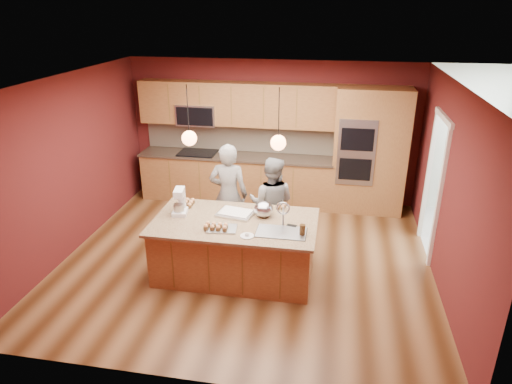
% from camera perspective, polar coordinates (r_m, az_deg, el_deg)
% --- Properties ---
extents(floor, '(5.50, 5.50, 0.00)m').
position_cam_1_polar(floor, '(7.10, -1.17, -8.35)').
color(floor, '#442510').
rests_on(floor, ground).
extents(ceiling, '(5.50, 5.50, 0.00)m').
position_cam_1_polar(ceiling, '(6.16, -1.37, 13.72)').
color(ceiling, white).
rests_on(ceiling, ground).
extents(wall_back, '(5.50, 0.00, 5.50)m').
position_cam_1_polar(wall_back, '(8.86, 1.95, 7.54)').
color(wall_back, '#521717').
rests_on(wall_back, ground).
extents(wall_front, '(5.50, 0.00, 5.50)m').
position_cam_1_polar(wall_front, '(4.33, -7.87, -9.71)').
color(wall_front, '#521717').
rests_on(wall_front, ground).
extents(wall_left, '(0.00, 5.00, 5.00)m').
position_cam_1_polar(wall_left, '(7.52, -22.30, 3.07)').
color(wall_left, '#521717').
rests_on(wall_left, ground).
extents(wall_right, '(0.00, 5.00, 5.00)m').
position_cam_1_polar(wall_right, '(6.57, 22.95, 0.25)').
color(wall_right, '#521717').
rests_on(wall_right, ground).
extents(cabinet_run, '(3.74, 0.64, 2.30)m').
position_cam_1_polar(cabinet_run, '(8.84, -2.71, 5.03)').
color(cabinet_run, brown).
rests_on(cabinet_run, floor).
extents(oven_column, '(1.30, 0.62, 2.30)m').
position_cam_1_polar(oven_column, '(8.56, 13.99, 4.94)').
color(oven_column, brown).
rests_on(oven_column, floor).
extents(doorway_trim, '(0.08, 1.11, 2.20)m').
position_cam_1_polar(doorway_trim, '(7.40, 21.26, 0.43)').
color(doorway_trim, white).
rests_on(doorway_trim, wall_right).
extents(pendant_left, '(0.20, 0.20, 0.80)m').
position_cam_1_polar(pendant_left, '(6.10, -8.34, 6.71)').
color(pendant_left, black).
rests_on(pendant_left, ceiling).
extents(pendant_right, '(0.20, 0.20, 0.80)m').
position_cam_1_polar(pendant_right, '(5.84, 2.80, 6.21)').
color(pendant_right, black).
rests_on(pendant_right, ceiling).
extents(island, '(2.28, 1.28, 1.22)m').
position_cam_1_polar(island, '(6.55, -2.49, -6.87)').
color(island, brown).
rests_on(island, floor).
extents(person_left, '(0.63, 0.43, 1.68)m').
position_cam_1_polar(person_left, '(7.22, -3.45, -0.38)').
color(person_left, black).
rests_on(person_left, floor).
extents(person_right, '(0.76, 0.61, 1.50)m').
position_cam_1_polar(person_right, '(7.13, 1.95, -1.41)').
color(person_right, slate).
rests_on(person_right, floor).
extents(stand_mixer, '(0.24, 0.30, 0.38)m').
position_cam_1_polar(stand_mixer, '(6.60, -9.51, -1.39)').
color(stand_mixer, white).
rests_on(stand_mixer, island).
extents(sheet_cake, '(0.56, 0.46, 0.05)m').
position_cam_1_polar(sheet_cake, '(6.54, -2.57, -2.65)').
color(sheet_cake, silver).
rests_on(sheet_cake, island).
extents(cooling_rack, '(0.43, 0.33, 0.02)m').
position_cam_1_polar(cooling_rack, '(6.14, -4.29, -4.58)').
color(cooling_rack, '#A1A4A8').
rests_on(cooling_rack, island).
extents(mixing_bowl, '(0.28, 0.28, 0.23)m').
position_cam_1_polar(mixing_bowl, '(6.45, 0.95, -2.15)').
color(mixing_bowl, '#B4B6BB').
rests_on(mixing_bowl, island).
extents(plate, '(0.18, 0.18, 0.01)m').
position_cam_1_polar(plate, '(5.95, -1.13, -5.52)').
color(plate, silver).
rests_on(plate, island).
extents(tumbler, '(0.08, 0.08, 0.15)m').
position_cam_1_polar(tumbler, '(5.98, 5.81, -4.74)').
color(tumbler, '#382511').
rests_on(tumbler, island).
extents(phone, '(0.15, 0.10, 0.01)m').
position_cam_1_polar(phone, '(6.23, 4.49, -4.23)').
color(phone, black).
rests_on(phone, island).
extents(cupcakes_left, '(0.26, 0.26, 0.08)m').
position_cam_1_polar(cupcakes_left, '(6.91, -8.80, -1.33)').
color(cupcakes_left, tan).
rests_on(cupcakes_left, island).
extents(cupcakes_rack, '(0.34, 0.17, 0.08)m').
position_cam_1_polar(cupcakes_rack, '(6.11, -5.03, -4.30)').
color(cupcakes_rack, tan).
rests_on(cupcakes_rack, island).
extents(cupcakes_right, '(0.14, 0.14, 0.06)m').
position_cam_1_polar(cupcakes_right, '(6.73, 3.12, -1.82)').
color(cupcakes_right, tan).
rests_on(cupcakes_right, island).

